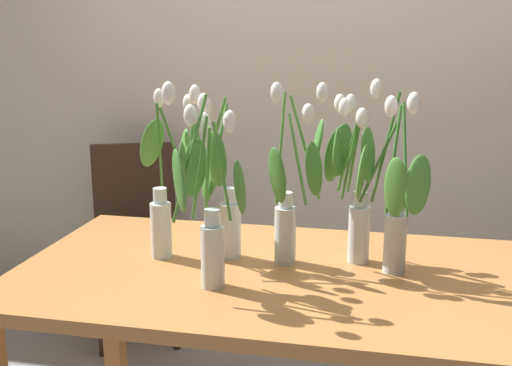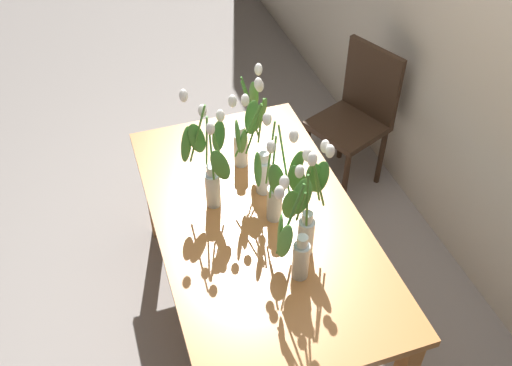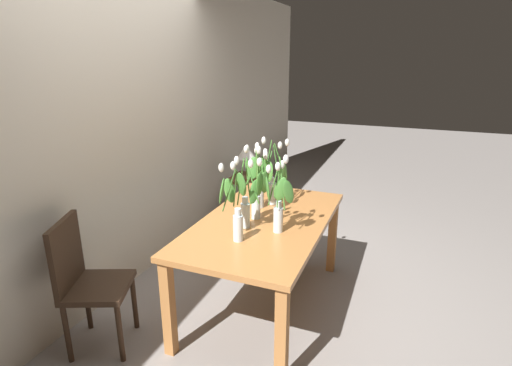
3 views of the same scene
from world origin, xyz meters
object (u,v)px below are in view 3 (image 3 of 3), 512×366
object	(u,v)px
tulip_vase_3	(279,202)
dining_chair	(85,277)
tulip_vase_5	(234,214)
tulip_vase_2	(258,191)
tulip_vase_0	(274,179)
dining_table	(264,231)
pillar_candle	(258,172)
table_lamp	(246,153)
tulip_vase_1	(248,201)
tulip_vase_4	(256,183)
side_table	(250,187)

from	to	relation	value
tulip_vase_3	dining_chair	size ratio (longest dim) A/B	0.63
tulip_vase_5	tulip_vase_2	bearing A→B (deg)	-0.39
tulip_vase_0	tulip_vase_5	bearing A→B (deg)	177.98
tulip_vase_3	dining_table	bearing A→B (deg)	44.31
tulip_vase_5	pillar_candle	bearing A→B (deg)	17.27
dining_table	tulip_vase_2	bearing A→B (deg)	62.06
tulip_vase_0	table_lamp	bearing A→B (deg)	32.22
tulip_vase_5	dining_table	bearing A→B (deg)	-10.30
tulip_vase_1	pillar_candle	size ratio (longest dim) A/B	7.38
tulip_vase_2	tulip_vase_4	xyz separation A→B (m)	(0.17, 0.08, 0.00)
tulip_vase_2	tulip_vase_5	world-z (taller)	tulip_vase_2
tulip_vase_3	tulip_vase_4	distance (m)	0.49
tulip_vase_2	pillar_candle	bearing A→B (deg)	21.49
tulip_vase_3	tulip_vase_2	bearing A→B (deg)	48.55
tulip_vase_1	pillar_candle	bearing A→B (deg)	19.40
tulip_vase_2	tulip_vase_4	distance (m)	0.19
dining_table	table_lamp	world-z (taller)	table_lamp
table_lamp	dining_table	bearing A→B (deg)	-152.48
dining_table	tulip_vase_4	world-z (taller)	tulip_vase_4
tulip_vase_4	side_table	bearing A→B (deg)	24.65
tulip_vase_5	tulip_vase_1	bearing A→B (deg)	-4.52
tulip_vase_3	table_lamp	world-z (taller)	tulip_vase_3
dining_chair	tulip_vase_1	bearing A→B (deg)	-52.68
tulip_vase_0	pillar_candle	world-z (taller)	tulip_vase_0
tulip_vase_5	table_lamp	world-z (taller)	tulip_vase_5
dining_chair	table_lamp	bearing A→B (deg)	-3.87
tulip_vase_5	table_lamp	distance (m)	2.01
tulip_vase_2	dining_chair	distance (m)	1.33
dining_table	side_table	size ratio (longest dim) A/B	2.91
tulip_vase_4	dining_chair	distance (m)	1.40
dining_table	tulip_vase_2	xyz separation A→B (m)	(0.04, 0.07, 0.30)
tulip_vase_0	tulip_vase_3	xyz separation A→B (m)	(-0.50, -0.21, 0.00)
tulip_vase_1	tulip_vase_2	distance (m)	0.23
dining_table	side_table	world-z (taller)	dining_table
tulip_vase_1	table_lamp	bearing A→B (deg)	23.28
dining_table	tulip_vase_4	distance (m)	0.40
dining_table	tulip_vase_3	world-z (taller)	tulip_vase_3
tulip_vase_3	tulip_vase_5	distance (m)	0.32
tulip_vase_3	side_table	world-z (taller)	tulip_vase_3
tulip_vase_1	tulip_vase_0	bearing A→B (deg)	-1.09
tulip_vase_0	tulip_vase_3	world-z (taller)	tulip_vase_3
tulip_vase_4	tulip_vase_2	bearing A→B (deg)	-154.99
tulip_vase_4	dining_chair	world-z (taller)	tulip_vase_4
dining_table	dining_chair	xyz separation A→B (m)	(-0.87, 0.94, -0.12)
tulip_vase_4	tulip_vase_5	xyz separation A→B (m)	(-0.59, -0.08, -0.03)
tulip_vase_0	tulip_vase_4	xyz separation A→B (m)	(-0.12, 0.10, -0.01)
tulip_vase_3	dining_chair	bearing A→B (deg)	122.10
tulip_vase_4	tulip_vase_5	bearing A→B (deg)	-172.50
side_table	tulip_vase_1	bearing A→B (deg)	-157.84
dining_chair	side_table	size ratio (longest dim) A/B	1.69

